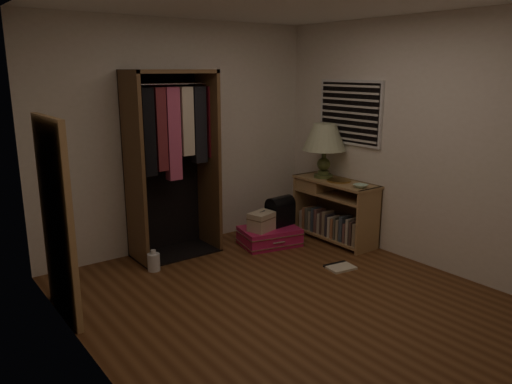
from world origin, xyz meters
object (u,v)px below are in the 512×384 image
(train_case, at_px, (262,221))
(table_lamp, at_px, (324,138))
(pink_suitcase, at_px, (269,236))
(black_bag, at_px, (280,210))
(open_wardrobe, at_px, (173,147))
(console_bookshelf, at_px, (332,208))
(floor_mirror, at_px, (57,220))
(white_jug, at_px, (154,262))

(train_case, xyz_separation_m, table_lamp, (0.87, -0.10, 0.92))
(pink_suitcase, xyz_separation_m, black_bag, (0.19, 0.03, 0.29))
(open_wardrobe, height_order, train_case, open_wardrobe)
(table_lamp, bearing_deg, console_bookshelf, -91.42)
(floor_mirror, xyz_separation_m, white_jug, (1.03, 0.43, -0.75))
(pink_suitcase, relative_size, black_bag, 2.21)
(black_bag, distance_m, white_jug, 1.67)
(black_bag, relative_size, white_jug, 1.55)
(console_bookshelf, xyz_separation_m, train_case, (-0.87, 0.28, -0.07))
(open_wardrobe, relative_size, train_case, 5.60)
(train_case, relative_size, white_jug, 1.61)
(table_lamp, bearing_deg, white_jug, 174.48)
(table_lamp, xyz_separation_m, white_jug, (-2.21, 0.21, -1.14))
(console_bookshelf, distance_m, black_bag, 0.65)
(open_wardrobe, relative_size, pink_suitcase, 2.63)
(open_wardrobe, bearing_deg, train_case, -26.73)
(black_bag, bearing_deg, table_lamp, -18.66)
(train_case, relative_size, black_bag, 1.04)
(console_bookshelf, xyz_separation_m, floor_mirror, (-3.24, -0.04, 0.46))
(open_wardrobe, height_order, table_lamp, open_wardrobe)
(black_bag, xyz_separation_m, white_jug, (-1.65, 0.07, -0.29))
(floor_mirror, height_order, pink_suitcase, floor_mirror)
(floor_mirror, bearing_deg, white_jug, 22.85)
(floor_mirror, relative_size, pink_suitcase, 2.18)
(white_jug, bearing_deg, floor_mirror, -157.15)
(train_case, xyz_separation_m, black_bag, (0.30, 0.04, 0.07))
(black_bag, relative_size, table_lamp, 0.53)
(open_wardrobe, bearing_deg, floor_mirror, -152.49)
(floor_mirror, distance_m, white_jug, 1.35)
(open_wardrobe, xyz_separation_m, floor_mirror, (-1.48, -0.77, -0.37))
(open_wardrobe, relative_size, floor_mirror, 1.21)
(open_wardrobe, xyz_separation_m, white_jug, (-0.45, -0.34, -1.12))
(console_bookshelf, bearing_deg, black_bag, 150.46)
(black_bag, bearing_deg, pink_suitcase, -175.37)
(floor_mirror, relative_size, train_case, 4.64)
(open_wardrobe, bearing_deg, table_lamp, -17.38)
(console_bookshelf, relative_size, white_jug, 4.93)
(black_bag, bearing_deg, console_bookshelf, -33.98)
(white_jug, bearing_deg, pink_suitcase, -3.92)
(floor_mirror, xyz_separation_m, pink_suitcase, (2.49, 0.33, -0.74))
(open_wardrobe, bearing_deg, pink_suitcase, -23.41)
(console_bookshelf, relative_size, black_bag, 3.18)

